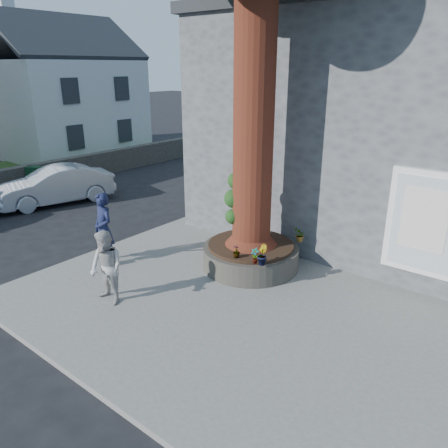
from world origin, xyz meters
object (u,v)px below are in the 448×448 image
Objects in this scene: planter at (251,255)px; man at (104,229)px; woman at (106,268)px; a_board_sign at (35,179)px; car_silver at (55,186)px.

planter is 1.29× the size of man.
woman reaches higher than planter.
woman is (-1.30, -3.21, 0.48)m from planter.
man is at bearing -51.26° from a_board_sign.
car_silver is (-5.81, 2.20, -0.34)m from man.
woman reaches higher than a_board_sign.
car_silver reaches higher than a_board_sign.
planter is at bearing -36.15° from a_board_sign.
man reaches higher than a_board_sign.
a_board_sign is at bearing 171.93° from man.
car_silver is (-7.45, 3.38, -0.23)m from woman.
car_silver is at bearing 158.17° from woman.
a_board_sign is at bearing 176.93° from planter.
woman is at bearing -112.01° from planter.
planter is 2.30× the size of a_board_sign.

